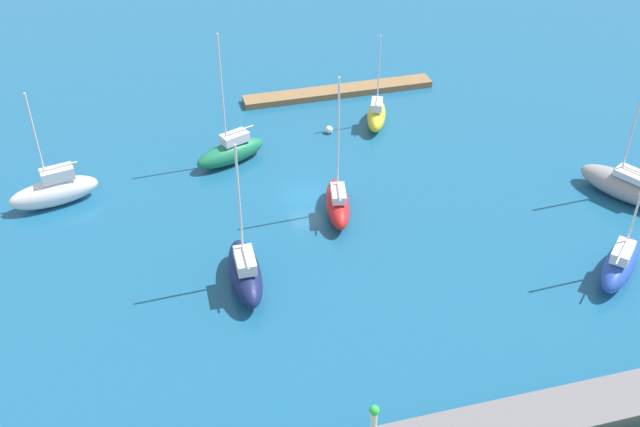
{
  "coord_description": "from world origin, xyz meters",
  "views": [
    {
      "loc": [
        12.4,
        51.63,
        37.12
      ],
      "look_at": [
        0.0,
        4.73,
        1.5
      ],
      "focal_mm": 43.43,
      "sensor_mm": 36.0,
      "label": 1
    }
  ],
  "objects_px": {
    "sailboat_white_mid_basin": "(54,191)",
    "sailboat_green_far_south": "(231,151)",
    "pier_dock": "(339,91)",
    "sailboat_red_by_breakwater": "(338,202)",
    "sailboat_blue_lone_south": "(620,262)",
    "mooring_buoy_white": "(329,130)",
    "sailboat_navy_west_end": "(245,272)",
    "sailboat_gray_near_pier": "(623,185)",
    "harbor_beacon": "(373,426)",
    "sailboat_yellow_off_beacon": "(377,115)"
  },
  "relations": [
    {
      "from": "sailboat_red_by_breakwater",
      "to": "mooring_buoy_white",
      "type": "xyz_separation_m",
      "value": [
        -2.77,
        -12.7,
        -0.81
      ]
    },
    {
      "from": "sailboat_blue_lone_south",
      "to": "sailboat_yellow_off_beacon",
      "type": "bearing_deg",
      "value": 68.01
    },
    {
      "from": "harbor_beacon",
      "to": "sailboat_green_far_south",
      "type": "relative_size",
      "value": 0.3
    },
    {
      "from": "pier_dock",
      "to": "sailboat_blue_lone_south",
      "type": "distance_m",
      "value": 34.63
    },
    {
      "from": "sailboat_green_far_south",
      "to": "harbor_beacon",
      "type": "bearing_deg",
      "value": 72.05
    },
    {
      "from": "mooring_buoy_white",
      "to": "sailboat_blue_lone_south",
      "type": "bearing_deg",
      "value": 120.64
    },
    {
      "from": "harbor_beacon",
      "to": "sailboat_gray_near_pier",
      "type": "bearing_deg",
      "value": -144.73
    },
    {
      "from": "sailboat_blue_lone_south",
      "to": "mooring_buoy_white",
      "type": "xyz_separation_m",
      "value": [
        14.92,
        -25.18,
        -0.86
      ]
    },
    {
      "from": "sailboat_white_mid_basin",
      "to": "sailboat_red_by_breakwater",
      "type": "xyz_separation_m",
      "value": [
        -21.96,
        7.3,
        -0.15
      ]
    },
    {
      "from": "harbor_beacon",
      "to": "sailboat_red_by_breakwater",
      "type": "distance_m",
      "value": 24.21
    },
    {
      "from": "sailboat_red_by_breakwater",
      "to": "sailboat_blue_lone_south",
      "type": "bearing_deg",
      "value": -114.1
    },
    {
      "from": "harbor_beacon",
      "to": "sailboat_gray_near_pier",
      "type": "relative_size",
      "value": 0.33
    },
    {
      "from": "sailboat_blue_lone_south",
      "to": "sailboat_white_mid_basin",
      "type": "distance_m",
      "value": 44.31
    },
    {
      "from": "pier_dock",
      "to": "mooring_buoy_white",
      "type": "xyz_separation_m",
      "value": [
        3.03,
        7.34,
        0.04
      ]
    },
    {
      "from": "sailboat_yellow_off_beacon",
      "to": "sailboat_navy_west_end",
      "type": "distance_m",
      "value": 25.47
    },
    {
      "from": "pier_dock",
      "to": "mooring_buoy_white",
      "type": "distance_m",
      "value": 7.94
    },
    {
      "from": "sailboat_yellow_off_beacon",
      "to": "sailboat_navy_west_end",
      "type": "xyz_separation_m",
      "value": [
        16.26,
        19.61,
        0.17
      ]
    },
    {
      "from": "sailboat_navy_west_end",
      "to": "sailboat_gray_near_pier",
      "type": "distance_m",
      "value": 32.39
    },
    {
      "from": "sailboat_navy_west_end",
      "to": "mooring_buoy_white",
      "type": "distance_m",
      "value": 22.53
    },
    {
      "from": "harbor_beacon",
      "to": "mooring_buoy_white",
      "type": "distance_m",
      "value": 37.22
    },
    {
      "from": "sailboat_blue_lone_south",
      "to": "sailboat_navy_west_end",
      "type": "height_order",
      "value": "sailboat_navy_west_end"
    },
    {
      "from": "sailboat_blue_lone_south",
      "to": "sailboat_red_by_breakwater",
      "type": "xyz_separation_m",
      "value": [
        17.69,
        -12.48,
        -0.05
      ]
    },
    {
      "from": "pier_dock",
      "to": "sailboat_blue_lone_south",
      "type": "xyz_separation_m",
      "value": [
        -11.88,
        32.52,
        0.9
      ]
    },
    {
      "from": "pier_dock",
      "to": "mooring_buoy_white",
      "type": "relative_size",
      "value": 27.13
    },
    {
      "from": "pier_dock",
      "to": "harbor_beacon",
      "type": "height_order",
      "value": "harbor_beacon"
    },
    {
      "from": "harbor_beacon",
      "to": "sailboat_white_mid_basin",
      "type": "height_order",
      "value": "sailboat_white_mid_basin"
    },
    {
      "from": "sailboat_blue_lone_south",
      "to": "sailboat_gray_near_pier",
      "type": "bearing_deg",
      "value": 12.97
    },
    {
      "from": "pier_dock",
      "to": "sailboat_gray_near_pier",
      "type": "relative_size",
      "value": 1.75
    },
    {
      "from": "mooring_buoy_white",
      "to": "harbor_beacon",
      "type": "bearing_deg",
      "value": 78.27
    },
    {
      "from": "sailboat_navy_west_end",
      "to": "sailboat_red_by_breakwater",
      "type": "relative_size",
      "value": 0.96
    },
    {
      "from": "sailboat_gray_near_pier",
      "to": "mooring_buoy_white",
      "type": "xyz_separation_m",
      "value": [
        20.74,
        -16.3,
        -0.82
      ]
    },
    {
      "from": "mooring_buoy_white",
      "to": "pier_dock",
      "type": "bearing_deg",
      "value": -112.46
    },
    {
      "from": "harbor_beacon",
      "to": "sailboat_navy_west_end",
      "type": "height_order",
      "value": "sailboat_navy_west_end"
    },
    {
      "from": "sailboat_navy_west_end",
      "to": "harbor_beacon",
      "type": "bearing_deg",
      "value": -165.46
    },
    {
      "from": "sailboat_gray_near_pier",
      "to": "sailboat_yellow_off_beacon",
      "type": "bearing_deg",
      "value": 14.69
    },
    {
      "from": "mooring_buoy_white",
      "to": "sailboat_green_far_south",
      "type": "bearing_deg",
      "value": 15.47
    },
    {
      "from": "sailboat_yellow_off_beacon",
      "to": "sailboat_green_far_south",
      "type": "relative_size",
      "value": 0.74
    },
    {
      "from": "mooring_buoy_white",
      "to": "sailboat_red_by_breakwater",
      "type": "bearing_deg",
      "value": 77.68
    },
    {
      "from": "sailboat_green_far_south",
      "to": "sailboat_gray_near_pier",
      "type": "height_order",
      "value": "sailboat_green_far_south"
    },
    {
      "from": "pier_dock",
      "to": "sailboat_green_far_south",
      "type": "relative_size",
      "value": 1.61
    },
    {
      "from": "sailboat_blue_lone_south",
      "to": "sailboat_green_far_south",
      "type": "height_order",
      "value": "sailboat_green_far_south"
    },
    {
      "from": "harbor_beacon",
      "to": "sailboat_red_by_breakwater",
      "type": "xyz_separation_m",
      "value": [
        -4.76,
        -23.6,
        -2.51
      ]
    },
    {
      "from": "sailboat_blue_lone_south",
      "to": "sailboat_red_by_breakwater",
      "type": "bearing_deg",
      "value": 101.03
    },
    {
      "from": "sailboat_white_mid_basin",
      "to": "sailboat_green_far_south",
      "type": "bearing_deg",
      "value": 178.15
    },
    {
      "from": "sailboat_white_mid_basin",
      "to": "sailboat_green_far_south",
      "type": "xyz_separation_m",
      "value": [
        -14.97,
        -2.7,
        -0.19
      ]
    },
    {
      "from": "sailboat_white_mid_basin",
      "to": "harbor_beacon",
      "type": "bearing_deg",
      "value": 107.04
    },
    {
      "from": "sailboat_white_mid_basin",
      "to": "sailboat_navy_west_end",
      "type": "distance_m",
      "value": 19.23
    },
    {
      "from": "harbor_beacon",
      "to": "sailboat_yellow_off_beacon",
      "type": "bearing_deg",
      "value": -108.58
    },
    {
      "from": "sailboat_green_far_south",
      "to": "sailboat_red_by_breakwater",
      "type": "distance_m",
      "value": 12.2
    },
    {
      "from": "pier_dock",
      "to": "sailboat_red_by_breakwater",
      "type": "distance_m",
      "value": 20.88
    }
  ]
}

